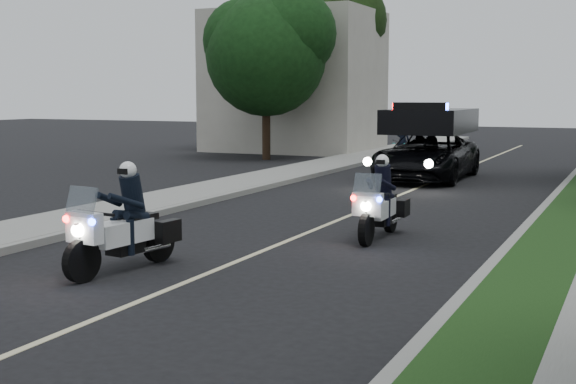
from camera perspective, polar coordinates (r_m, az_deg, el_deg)
name	(u,v)px	position (r m, az deg, el deg)	size (l,w,h in m)	color
ground	(183,284)	(11.76, -7.86, -6.80)	(120.00, 120.00, 0.00)	black
curb_right	(545,208)	(19.88, 18.63, -1.12)	(0.20, 60.00, 0.15)	gray
grass_verge	(575,209)	(19.81, 20.64, -1.22)	(1.20, 60.00, 0.16)	#193814
curb_left	(251,190)	(22.30, -2.79, 0.13)	(0.20, 60.00, 0.15)	gray
sidewalk_left	(218,188)	(22.83, -5.23, 0.29)	(2.00, 60.00, 0.16)	gray
building_far	(295,82)	(39.10, 0.50, 8.24)	(8.00, 6.00, 7.00)	#A8A396
lane_marking	(386,201)	(20.73, 7.29, -0.66)	(0.12, 50.00, 0.01)	#BFB78C
police_moto_left	(124,271)	(12.75, -12.13, -5.80)	(0.74, 2.10, 1.79)	silver
police_moto_right	(379,238)	(15.35, 6.82, -3.46)	(0.69, 1.97, 1.68)	silver
police_suv	(427,179)	(26.18, 10.31, 0.92)	(2.65, 5.73, 2.79)	black
bicycle	(402,164)	(31.94, 8.52, 2.09)	(0.59, 1.69, 0.88)	black
cyclist	(402,164)	(31.94, 8.52, 2.09)	(0.56, 0.37, 1.55)	black
tree_left_near	(266,159)	(33.74, -1.63, 2.44)	(5.27, 5.27, 8.78)	#123612
tree_left_far	(314,149)	(40.16, 1.95, 3.22)	(6.39, 6.39, 10.65)	black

